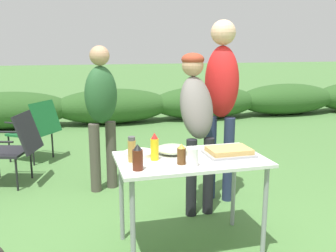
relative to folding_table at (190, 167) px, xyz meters
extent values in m
plane|color=#4C7A3D|center=(0.00, 0.00, -0.66)|extent=(60.00, 60.00, 0.00)
ellipsoid|color=#2D5623|center=(-2.00, 5.02, -0.31)|extent=(2.40, 0.90, 0.71)
ellipsoid|color=#2D5623|center=(0.00, 5.02, -0.31)|extent=(2.40, 0.90, 0.71)
ellipsoid|color=#2D5623|center=(2.00, 5.02, -0.31)|extent=(2.40, 0.90, 0.71)
ellipsoid|color=#2D5623|center=(4.00, 5.02, -0.31)|extent=(2.40, 0.90, 0.71)
cube|color=silver|center=(0.00, 0.00, 0.06)|extent=(1.10, 0.64, 0.02)
cylinder|color=gray|center=(-0.49, -0.27, -0.31)|extent=(0.04, 0.04, 0.71)
cylinder|color=gray|center=(0.49, -0.27, -0.31)|extent=(0.04, 0.04, 0.71)
cylinder|color=gray|center=(-0.49, 0.27, -0.31)|extent=(0.04, 0.04, 0.71)
cylinder|color=gray|center=(0.49, 0.27, -0.31)|extent=(0.04, 0.04, 0.71)
cube|color=#9E9EA3|center=(0.31, -0.01, 0.09)|extent=(0.36, 0.26, 0.02)
cube|color=tan|center=(0.31, -0.01, 0.11)|extent=(0.32, 0.23, 0.04)
cylinder|color=white|center=(-0.36, 0.16, 0.09)|extent=(0.23, 0.23, 0.03)
ellipsoid|color=#ADBC99|center=(-0.10, 0.15, 0.11)|extent=(0.26, 0.26, 0.07)
cylinder|color=white|center=(-0.05, -0.19, 0.14)|extent=(0.08, 0.08, 0.13)
cylinder|color=yellow|center=(-0.27, 0.02, 0.16)|extent=(0.06, 0.06, 0.16)
cone|color=red|center=(-0.27, 0.02, 0.26)|extent=(0.05, 0.05, 0.05)
cylinder|color=brown|center=(-0.11, -0.13, 0.13)|extent=(0.06, 0.06, 0.12)
cone|color=gold|center=(-0.11, -0.13, 0.21)|extent=(0.05, 0.05, 0.03)
cylinder|color=#562314|center=(-0.43, -0.18, 0.15)|extent=(0.07, 0.07, 0.14)
cone|color=black|center=(-0.43, -0.18, 0.24)|extent=(0.06, 0.06, 0.04)
cylinder|color=#B2893D|center=(-0.44, 0.02, 0.16)|extent=(0.06, 0.06, 0.16)
cylinder|color=#4C4C4C|center=(-0.44, 0.02, 0.25)|extent=(0.05, 0.05, 0.03)
cylinder|color=black|center=(0.20, 0.55, -0.30)|extent=(0.10, 0.10, 0.73)
cylinder|color=black|center=(0.37, 0.56, -0.30)|extent=(0.10, 0.10, 0.73)
ellipsoid|color=slate|center=(0.28, 0.67, 0.34)|extent=(0.33, 0.44, 0.63)
sphere|color=tan|center=(0.27, 0.78, 0.72)|extent=(0.20, 0.20, 0.20)
ellipsoid|color=#993823|center=(0.27, 0.78, 0.77)|extent=(0.21, 0.21, 0.12)
cylinder|color=#4C473D|center=(-0.62, 1.39, -0.29)|extent=(0.12, 0.12, 0.75)
cylinder|color=#4C473D|center=(-0.43, 1.46, -0.29)|extent=(0.12, 0.12, 0.75)
ellipsoid|color=#28562D|center=(-0.53, 1.43, 0.39)|extent=(0.43, 0.37, 0.61)
sphere|color=tan|center=(-0.53, 1.43, 0.80)|extent=(0.21, 0.21, 0.21)
cylinder|color=#232D4C|center=(0.52, 0.90, -0.23)|extent=(0.11, 0.11, 0.86)
cylinder|color=#232D4C|center=(0.67, 0.79, -0.23)|extent=(0.11, 0.11, 0.86)
ellipsoid|color=red|center=(0.60, 0.85, 0.55)|extent=(0.41, 0.39, 0.70)
sphere|color=#DBAD89|center=(0.60, 0.85, 1.02)|extent=(0.24, 0.24, 0.24)
cube|color=#19602D|center=(-1.40, 2.79, -0.28)|extent=(0.64, 0.64, 0.03)
cube|color=#19602D|center=(-1.17, 2.63, -0.05)|extent=(0.40, 0.47, 0.44)
cylinder|color=black|center=(-1.35, 2.51, -0.47)|extent=(0.02, 0.02, 0.38)
cylinder|color=black|center=(-1.12, 2.83, -0.47)|extent=(0.02, 0.02, 0.38)
cylinder|color=black|center=(-1.68, 2.74, -0.47)|extent=(0.02, 0.02, 0.38)
cylinder|color=black|center=(-1.44, 3.07, -0.47)|extent=(0.02, 0.02, 0.38)
cylinder|color=black|center=(-1.53, 2.60, -0.10)|extent=(0.35, 0.26, 0.02)
cylinder|color=black|center=(-1.26, 2.98, -0.10)|extent=(0.35, 0.26, 0.02)
cube|color=#232328|center=(-1.58, 1.87, -0.28)|extent=(0.57, 0.57, 0.03)
cube|color=#232328|center=(-1.32, 1.78, -0.05)|extent=(0.29, 0.49, 0.44)
cylinder|color=black|center=(-1.45, 1.62, -0.47)|extent=(0.02, 0.02, 0.38)
cylinder|color=black|center=(-1.33, 2.00, -0.47)|extent=(0.02, 0.02, 0.38)
cylinder|color=black|center=(-1.52, 2.09, -0.10)|extent=(0.40, 0.14, 0.02)
camera|label=1|loc=(-0.86, -2.55, 0.90)|focal=40.00mm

